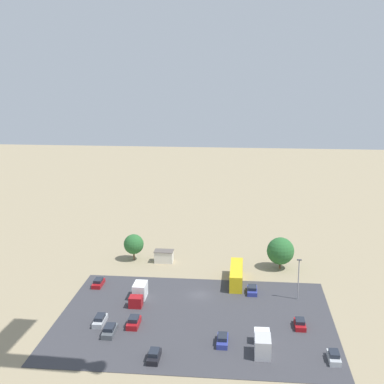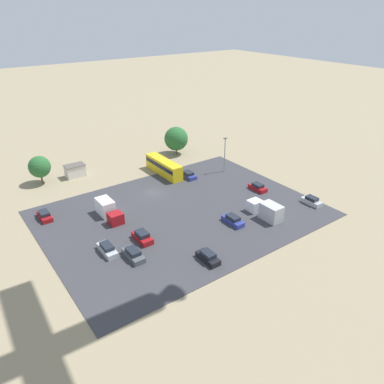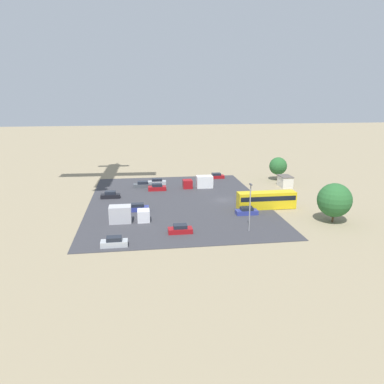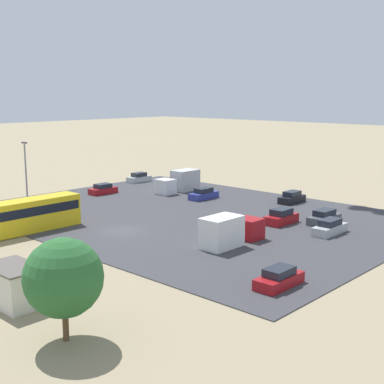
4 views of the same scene
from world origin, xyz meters
The scene contains 18 objects.
ground_plane centered at (0.00, 0.00, 0.00)m, with size 400.00×400.00×0.00m, color gray.
parking_lot_surface centered at (0.00, 10.24, 0.04)m, with size 48.73×36.56×0.08m.
shed_building centered at (9.80, -17.61, 1.38)m, with size 4.38×2.86×2.74m.
bus centered at (-6.97, -7.02, 1.88)m, with size 2.60×11.68×3.34m.
parked_car_0 centered at (21.08, -2.59, 0.68)m, with size 1.81×4.26×1.43m.
parked_car_1 centered at (10.30, 13.90, 0.77)m, with size 1.92×4.21×1.66m.
parked_car_2 centered at (4.96, 24.41, 0.72)m, with size 1.73×4.15×1.53m.
parked_car_3 centered at (-22.33, 21.98, 0.70)m, with size 1.72×4.03×1.50m.
parked_car_4 centered at (-5.23, 18.50, 0.71)m, with size 1.77×4.39×1.50m.
parked_car_5 centered at (13.69, 17.21, 0.72)m, with size 1.84×4.51×1.52m.
parked_car_6 centered at (-10.21, -2.06, 0.67)m, with size 1.93×4.14×1.41m.
parked_car_7 centered at (-18.23, 11.53, 0.68)m, with size 1.82×4.01×1.43m.
parked_car_8 centered at (16.33, 13.64, 0.71)m, with size 1.72×4.53×1.50m.
parked_truck_0 centered at (11.45, 3.48, 1.41)m, with size 2.41×7.23×2.90m.
parked_truck_1 centered at (-11.55, 20.35, 1.46)m, with size 2.49×7.12×3.02m.
tree_near_shed centered at (-16.48, -16.17, 4.08)m, with size 6.03×6.03×7.10m.
tree_apron_mid centered at (16.94, -18.33, 3.82)m, with size 4.61×4.61×6.13m.
light_pole_lot_centre centered at (-18.88, 0.01, 4.55)m, with size 0.90×0.28×8.09m.
Camera 1 is at (-8.11, 97.13, 43.54)m, focal length 50.00 mm.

